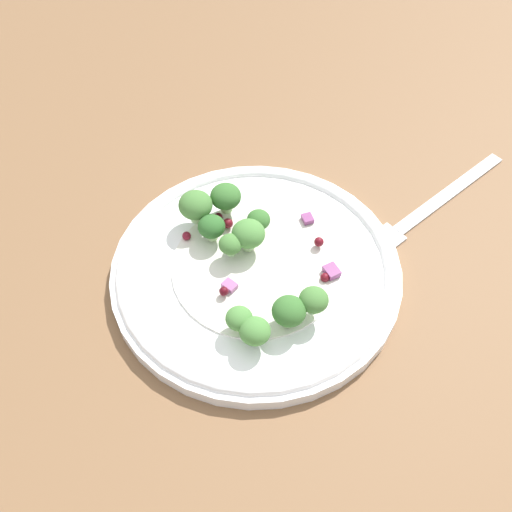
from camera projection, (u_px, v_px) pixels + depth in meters
The scene contains 23 objects.
ground_plane at pixel (271, 262), 53.22cm from camera, with size 180.00×180.00×2.00cm, color brown.
plate at pixel (256, 269), 50.41cm from camera, with size 24.37×24.37×1.70cm.
dressing_pool at pixel (256, 266), 50.06cm from camera, with size 14.14×14.14×0.20cm, color white.
broccoli_floret_0 at pixel (212, 227), 50.48cm from camera, with size 2.33×2.33×2.36cm.
broccoli_floret_1 at pixel (283, 312), 45.09cm from camera, with size 2.64×2.64×2.68cm.
broccoli_floret_2 at pixel (231, 245), 49.18cm from camera, with size 1.98×1.98×2.01cm.
broccoli_floret_3 at pixel (255, 332), 44.33cm from camera, with size 2.38×2.38×2.41cm.
broccoli_floret_4 at pixel (226, 197), 52.18cm from camera, with size 2.72×2.72×2.76cm.
broccoli_floret_5 at pixel (196, 206), 51.23cm from camera, with size 2.94×2.94×2.98cm.
broccoli_floret_6 at pixel (249, 237), 49.53cm from camera, with size 2.82×2.82×2.85cm.
broccoli_floret_7 at pixel (314, 300), 45.51cm from camera, with size 2.30×2.30×2.33cm.
broccoli_floret_8 at pixel (239, 319), 45.01cm from camera, with size 2.09×2.09×2.12cm.
broccoli_floret_9 at pixel (259, 220), 51.68cm from camera, with size 2.04×2.04×2.07cm.
cranberry_0 at pixel (228, 223), 52.12cm from camera, with size 0.89×0.89×0.89cm, color maroon.
cranberry_1 at pixel (224, 291), 47.71cm from camera, with size 0.75×0.75×0.75cm, color #4C0A14.
cranberry_2 at pixel (325, 277), 48.94cm from camera, with size 0.77×0.77×0.77cm, color maroon.
cranberry_3 at pixel (187, 236), 51.56cm from camera, with size 0.77×0.77×0.77cm, color maroon.
cranberry_4 at pixel (218, 217), 52.90cm from camera, with size 0.84×0.84×0.84cm, color #4C0A14.
cranberry_5 at pixel (319, 242), 50.75cm from camera, with size 0.82×0.82×0.82cm, color maroon.
onion_bit_0 at pixel (332, 271), 49.21cm from camera, with size 1.08×1.31×0.56cm, color #843D75.
onion_bit_1 at pixel (230, 285), 48.40cm from camera, with size 1.13×0.88×0.43cm, color #A35B93.
onion_bit_2 at pixel (308, 219), 52.82cm from camera, with size 0.90×1.03×0.44cm, color #843D75.
fork at pixel (429, 207), 55.61cm from camera, with size 16.75×11.34×0.50cm.
Camera 1 is at (-6.13, -31.70, 41.33)cm, focal length 42.04 mm.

